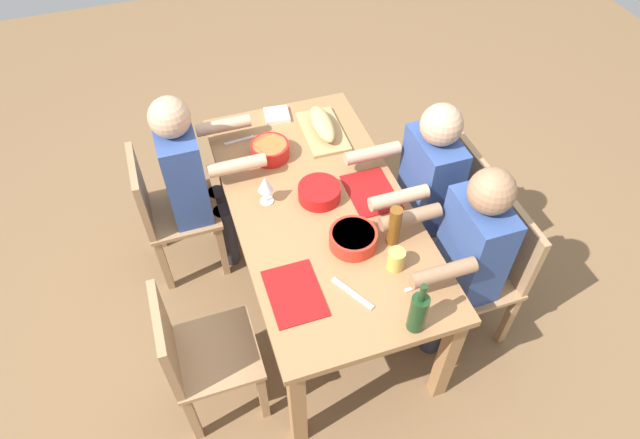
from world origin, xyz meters
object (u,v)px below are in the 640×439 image
dining_table (320,217)px  chair_far_left (196,353)px  chair_far_right (166,209)px  diner_far_right (192,174)px  chair_near_left (489,269)px  serving_bowl_fruit (270,149)px  wine_bottle (418,312)px  wine_glass (265,185)px  chair_near_center (447,205)px  beer_bottle (394,226)px  diner_near_left (465,252)px  napkin_stack (277,115)px  serving_bowl_pasta (319,192)px  cup_near_left (396,259)px  bread_loaf (323,124)px  serving_bowl_salad (353,238)px  cutting_board (323,132)px  diner_near_center (422,185)px

dining_table → chair_far_left: (-0.47, 0.76, -0.17)m
chair_far_right → diner_far_right: diner_far_right is taller
chair_near_left → serving_bowl_fruit: (0.90, 0.90, 0.31)m
wine_bottle → wine_glass: 0.99m
chair_far_left → wine_glass: bearing=-41.2°
wine_bottle → wine_glass: wine_bottle is taller
chair_near_center → beer_bottle: beer_bottle is taller
diner_near_left → napkin_stack: diner_near_left is taller
serving_bowl_pasta → serving_bowl_fruit: bearing=21.8°
chair_far_left → napkin_stack: 1.46m
chair_far_left → cup_near_left: 1.01m
dining_table → serving_bowl_pasta: size_ratio=7.95×
chair_near_left → bread_loaf: 1.19m
chair_far_left → diner_far_right: bearing=-11.0°
chair_far_right → serving_bowl_salad: chair_far_right is taller
chair_far_right → bread_loaf: size_ratio=2.66×
serving_bowl_salad → wine_bottle: 0.51m
bread_loaf → napkin_stack: bread_loaf is taller
chair_far_right → serving_bowl_fruit: size_ratio=4.11×
chair_near_left → beer_bottle: beer_bottle is taller
serving_bowl_pasta → chair_near_center: bearing=-93.8°
diner_far_right → beer_bottle: 1.16m
chair_far_left → serving_bowl_pasta: (0.52, -0.77, 0.30)m
serving_bowl_fruit → wine_glass: size_ratio=1.25×
chair_far_right → napkin_stack: bearing=-69.1°
wine_glass → chair_near_left: bearing=-120.1°
chair_near_center → bread_loaf: same height
serving_bowl_salad → cup_near_left: (-0.18, -0.14, 0.01)m
wine_glass → napkin_stack: wine_glass is taller
diner_near_left → wine_glass: (0.58, 0.82, 0.16)m
serving_bowl_pasta → serving_bowl_fruit: size_ratio=1.04×
diner_near_left → wine_bottle: diner_near_left is taller
diner_far_right → bread_loaf: (0.06, -0.77, 0.11)m
serving_bowl_fruit → napkin_stack: (0.32, -0.13, -0.04)m
chair_near_left → wine_bottle: 0.77m
bread_loaf → napkin_stack: (0.23, 0.21, -0.05)m
diner_far_right → cutting_board: 0.77m
diner_near_left → serving_bowl_pasta: 0.77m
chair_near_left → diner_near_center: bearing=21.2°
serving_bowl_salad → beer_bottle: (-0.04, -0.18, 0.06)m
dining_table → chair_near_left: bearing=-121.9°
chair_near_left → chair_far_left: bearing=90.0°
dining_table → serving_bowl_fruit: 0.47m
chair_near_center → serving_bowl_fruit: bearing=64.3°
serving_bowl_fruit → cup_near_left: size_ratio=1.97×
chair_near_center → bread_loaf: bearing=46.8°
chair_far_left → diner_far_right: diner_far_right is taller
diner_far_right → wine_bottle: bearing=-149.9°
chair_far_left → cup_near_left: size_ratio=8.10×
napkin_stack → beer_bottle: bearing=-166.4°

